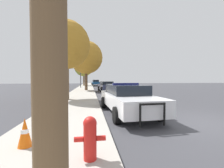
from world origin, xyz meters
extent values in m
plane|color=#3D3D42|center=(0.00, 0.00, 0.00)|extent=(110.00, 110.00, 0.00)
cube|color=#ADA89E|center=(-5.10, 0.00, 0.07)|extent=(3.00, 110.00, 0.13)
cube|color=white|center=(-2.37, 2.00, 0.64)|extent=(2.17, 5.18, 0.64)
cube|color=black|center=(-2.39, 2.26, 1.18)|extent=(1.76, 2.73, 0.45)
cylinder|color=black|center=(-1.36, 0.49, 0.32)|extent=(0.28, 0.66, 0.64)
cylinder|color=black|center=(-3.19, 0.38, 0.32)|extent=(0.28, 0.66, 0.64)
cylinder|color=black|center=(-1.56, 3.63, 0.32)|extent=(0.28, 0.66, 0.64)
cylinder|color=black|center=(-3.38, 3.52, 0.32)|extent=(0.28, 0.66, 0.64)
cylinder|color=black|center=(-1.79, -0.62, 0.55)|extent=(0.07, 0.07, 0.75)
cylinder|color=black|center=(-2.63, -0.68, 0.55)|extent=(0.07, 0.07, 0.75)
cylinder|color=black|center=(-2.21, -0.65, 0.89)|extent=(0.89, 0.12, 0.07)
cube|color=navy|center=(-2.39, 2.26, 1.45)|extent=(1.35, 0.28, 0.09)
cube|color=navy|center=(-1.44, 2.06, 0.67)|extent=(0.23, 3.65, 0.18)
cylinder|color=red|center=(-4.19, -2.27, 0.47)|extent=(0.25, 0.25, 0.67)
sphere|color=red|center=(-4.19, -2.27, 0.84)|extent=(0.26, 0.26, 0.26)
cylinder|color=red|center=(-4.40, -2.27, 0.53)|extent=(0.18, 0.10, 0.10)
cylinder|color=red|center=(-3.97, -2.27, 0.53)|extent=(0.18, 0.10, 0.10)
cylinder|color=#424247|center=(-5.91, 23.02, 2.94)|extent=(0.16, 0.16, 5.62)
cylinder|color=#424247|center=(-4.10, 23.02, 5.60)|extent=(3.63, 0.11, 0.11)
cube|color=black|center=(-2.29, 23.02, 5.15)|extent=(0.30, 0.24, 0.90)
sphere|color=red|center=(-2.29, 22.89, 5.45)|extent=(0.20, 0.20, 0.20)
sphere|color=orange|center=(-2.29, 22.89, 5.15)|extent=(0.20, 0.20, 0.20)
sphere|color=green|center=(-2.29, 22.89, 4.85)|extent=(0.20, 0.20, 0.20)
cube|color=navy|center=(-2.73, 35.58, 0.67)|extent=(2.11, 4.23, 0.65)
cube|color=black|center=(-2.71, 35.37, 1.25)|extent=(1.70, 2.25, 0.51)
cylinder|color=black|center=(-3.71, 36.77, 0.35)|extent=(0.30, 0.71, 0.70)
cylinder|color=black|center=(-1.97, 36.92, 0.35)|extent=(0.30, 0.71, 0.70)
cylinder|color=black|center=(-3.50, 34.24, 0.35)|extent=(0.30, 0.71, 0.70)
cylinder|color=black|center=(-1.76, 34.38, 0.35)|extent=(0.30, 0.71, 0.70)
cube|color=#333856|center=(-1.97, 15.56, 0.65)|extent=(2.08, 4.70, 0.62)
cube|color=black|center=(-1.95, 15.33, 1.16)|extent=(1.66, 2.49, 0.42)
cylinder|color=black|center=(-2.92, 16.91, 0.34)|extent=(0.29, 0.70, 0.68)
cylinder|color=black|center=(-1.25, 17.04, 0.34)|extent=(0.29, 0.70, 0.68)
cylinder|color=black|center=(-2.69, 14.08, 0.34)|extent=(0.29, 0.70, 0.68)
cylinder|color=black|center=(-1.02, 14.22, 0.34)|extent=(0.29, 0.70, 0.68)
cylinder|color=brown|center=(-5.69, 32.10, 1.79)|extent=(0.37, 0.37, 3.32)
sphere|color=#999933|center=(-5.69, 32.10, 4.72)|extent=(4.64, 4.64, 4.64)
cylinder|color=brown|center=(-6.03, 6.73, 1.71)|extent=(0.48, 0.48, 3.17)
sphere|color=#B77F28|center=(-6.03, 6.73, 4.32)|extent=(3.74, 3.74, 3.74)
cylinder|color=brown|center=(-4.73, 16.29, 1.80)|extent=(0.39, 0.39, 3.35)
sphere|color=#B77F28|center=(-4.73, 16.29, 4.75)|extent=(4.65, 4.65, 4.65)
cone|color=orange|center=(-5.67, -1.50, 0.46)|extent=(0.31, 0.31, 0.66)
cylinder|color=white|center=(-5.67, -1.50, 0.49)|extent=(0.17, 0.17, 0.09)
camera|label=1|loc=(-4.18, -5.16, 1.69)|focal=24.00mm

